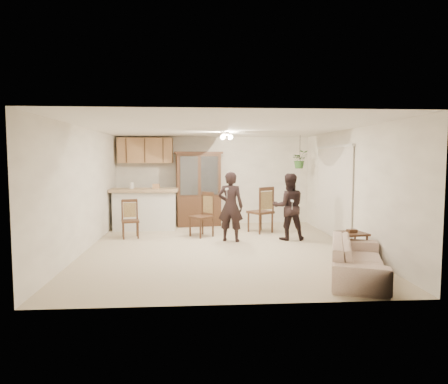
{
  "coord_description": "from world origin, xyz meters",
  "views": [
    {
      "loc": [
        -0.49,
        -8.22,
        1.88
      ],
      "look_at": [
        0.11,
        0.4,
        1.15
      ],
      "focal_mm": 32.0,
      "sensor_mm": 36.0,
      "label": 1
    }
  ],
  "objects": [
    {
      "name": "floor",
      "position": [
        0.0,
        0.0,
        0.0
      ],
      "size": [
        6.5,
        6.5,
        0.0
      ],
      "primitive_type": "plane",
      "color": "#BAA68D",
      "rests_on": "ground"
    },
    {
      "name": "side_table",
      "position": [
        2.36,
        -1.16,
        0.27
      ],
      "size": [
        0.55,
        0.55,
        0.58
      ],
      "rotation": [
        0.0,
        0.0,
        0.18
      ],
      "color": "#371F14",
      "rests_on": "floor"
    },
    {
      "name": "wall_right",
      "position": [
        2.75,
        0.0,
        1.25
      ],
      "size": [
        0.02,
        6.5,
        2.5
      ],
      "primitive_type": "cube",
      "color": "white",
      "rests_on": "ground"
    },
    {
      "name": "chair_hutch_left",
      "position": [
        -0.37,
        1.31,
        0.3
      ],
      "size": [
        0.67,
        0.67,
        1.07
      ],
      "rotation": [
        0.0,
        0.0,
        -0.89
      ],
      "color": "#371F14",
      "rests_on": "floor"
    },
    {
      "name": "vertical_blinds",
      "position": [
        2.71,
        0.9,
        1.1
      ],
      "size": [
        0.06,
        2.3,
        2.1
      ],
      "primitive_type": null,
      "color": "beige",
      "rests_on": "wall_right"
    },
    {
      "name": "wall_back",
      "position": [
        0.0,
        3.25,
        1.25
      ],
      "size": [
        5.5,
        0.02,
        2.5
      ],
      "primitive_type": "cube",
      "color": "white",
      "rests_on": "ground"
    },
    {
      "name": "china_hutch",
      "position": [
        -0.43,
        2.89,
        1.02
      ],
      "size": [
        1.36,
        0.67,
        2.07
      ],
      "rotation": [
        0.0,
        0.0,
        0.13
      ],
      "color": "#371F14",
      "rests_on": "floor"
    },
    {
      "name": "chair_bar",
      "position": [
        -2.06,
        1.25,
        0.26
      ],
      "size": [
        0.48,
        0.48,
        0.91
      ],
      "rotation": [
        0.0,
        0.0,
        0.22
      ],
      "color": "#371F14",
      "rests_on": "floor"
    },
    {
      "name": "chair_hutch_right",
      "position": [
        1.13,
        1.74,
        0.33
      ],
      "size": [
        0.72,
        0.72,
        1.17
      ],
      "rotation": [
        0.0,
        0.0,
        3.72
      ],
      "color": "#371F14",
      "rests_on": "floor"
    },
    {
      "name": "breakfast_bar",
      "position": [
        -1.85,
        2.35,
        0.5
      ],
      "size": [
        1.6,
        0.55,
        1.0
      ],
      "primitive_type": "cube",
      "color": "silver",
      "rests_on": "floor"
    },
    {
      "name": "plant_cord",
      "position": [
        2.3,
        2.4,
        2.17
      ],
      "size": [
        0.01,
        0.01,
        0.65
      ],
      "primitive_type": "cylinder",
      "color": "black",
      "rests_on": "ceiling"
    },
    {
      "name": "adult",
      "position": [
        0.28,
        0.7,
        0.9
      ],
      "size": [
        0.75,
        0.61,
        1.8
      ],
      "primitive_type": "imported",
      "rotation": [
        0.0,
        0.0,
        2.84
      ],
      "color": "black",
      "rests_on": "floor"
    },
    {
      "name": "child",
      "position": [
        1.63,
        0.78,
        0.68
      ],
      "size": [
        0.66,
        0.52,
        1.35
      ],
      "primitive_type": "imported",
      "rotation": [
        0.0,
        0.0,
        3.12
      ],
      "color": "black",
      "rests_on": "floor"
    },
    {
      "name": "wall_front",
      "position": [
        0.0,
        -3.25,
        1.25
      ],
      "size": [
        5.5,
        0.02,
        2.5
      ],
      "primitive_type": "cube",
      "color": "white",
      "rests_on": "ground"
    },
    {
      "name": "wall_left",
      "position": [
        -2.75,
        0.0,
        1.25
      ],
      "size": [
        0.02,
        6.5,
        2.5
      ],
      "primitive_type": "cube",
      "color": "white",
      "rests_on": "ground"
    },
    {
      "name": "upper_cabinets",
      "position": [
        -1.9,
        3.07,
        2.1
      ],
      "size": [
        1.5,
        0.34,
        0.7
      ],
      "primitive_type": "cube",
      "color": "#9C7544",
      "rests_on": "wall_back"
    },
    {
      "name": "ceiling_fixture",
      "position": [
        0.2,
        1.2,
        2.4
      ],
      "size": [
        0.36,
        0.36,
        0.2
      ],
      "primitive_type": null,
      "color": "#FEE6BF",
      "rests_on": "ceiling"
    },
    {
      "name": "controller_child",
      "position": [
        1.63,
        0.42,
        0.94
      ],
      "size": [
        0.04,
        0.13,
        0.04
      ],
      "primitive_type": "cube",
      "rotation": [
        0.0,
        0.0,
        3.12
      ],
      "color": "white",
      "rests_on": "child"
    },
    {
      "name": "sofa",
      "position": [
        2.06,
        -2.17,
        0.37
      ],
      "size": [
        1.32,
        2.01,
        0.73
      ],
      "primitive_type": "imported",
      "rotation": [
        0.0,
        0.0,
        1.23
      ],
      "color": "#F1E3C6",
      "rests_on": "floor"
    },
    {
      "name": "controller_adult",
      "position": [
        0.17,
        0.35,
        1.22
      ],
      "size": [
        0.08,
        0.14,
        0.04
      ],
      "primitive_type": "cube",
      "rotation": [
        0.0,
        0.0,
        2.84
      ],
      "color": "white",
      "rests_on": "adult"
    },
    {
      "name": "hanging_plant",
      "position": [
        2.3,
        2.4,
        1.85
      ],
      "size": [
        0.43,
        0.37,
        0.48
      ],
      "primitive_type": "imported",
      "color": "#2F6227",
      "rests_on": "ceiling"
    },
    {
      "name": "ceiling",
      "position": [
        0.0,
        0.0,
        2.5
      ],
      "size": [
        5.5,
        6.5,
        0.02
      ],
      "primitive_type": "cube",
      "color": "white",
      "rests_on": "wall_back"
    },
    {
      "name": "bar_top",
      "position": [
        -1.85,
        2.35,
        1.05
      ],
      "size": [
        1.75,
        0.7,
        0.08
      ],
      "primitive_type": "cube",
      "color": "tan",
      "rests_on": "breakfast_bar"
    }
  ]
}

